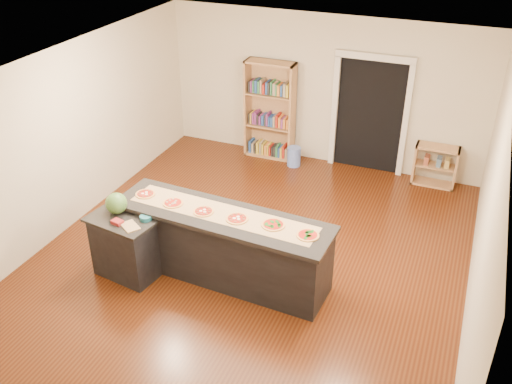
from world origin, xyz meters
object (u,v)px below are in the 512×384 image
at_px(bookshelf, 270,110).
at_px(watermelon, 116,203).
at_px(side_counter, 128,245).
at_px(low_shelf, 435,166).
at_px(kitchen_island, 223,245).
at_px(waste_bin, 294,157).

xyz_separation_m(bookshelf, watermelon, (-0.61, -4.17, 0.11)).
relative_size(side_counter, low_shelf, 1.24).
height_order(kitchen_island, bookshelf, bookshelf).
xyz_separation_m(kitchen_island, watermelon, (-1.38, -0.36, 0.56)).
bearing_deg(side_counter, bookshelf, 92.34).
bearing_deg(low_shelf, kitchen_island, -121.98).
relative_size(kitchen_island, low_shelf, 4.05).
bearing_deg(low_shelf, waste_bin, -174.73).
bearing_deg(bookshelf, kitchen_island, -78.57).
xyz_separation_m(low_shelf, watermelon, (-3.77, -4.18, 0.69)).
height_order(side_counter, bookshelf, bookshelf).
relative_size(waste_bin, watermelon, 1.28).
bearing_deg(waste_bin, side_counter, -104.86).
relative_size(bookshelf, waste_bin, 5.09).
bearing_deg(bookshelf, waste_bin, -21.08).
height_order(kitchen_island, side_counter, kitchen_island).
bearing_deg(waste_bin, watermelon, -106.99).
relative_size(low_shelf, waste_bin, 2.00).
height_order(low_shelf, watermelon, watermelon).
distance_m(bookshelf, waste_bin, 0.99).
distance_m(kitchen_island, watermelon, 1.54).
xyz_separation_m(side_counter, watermelon, (-0.14, 0.06, 0.60)).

